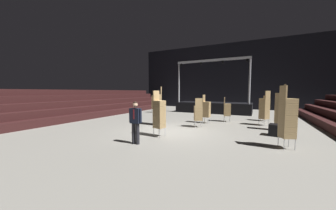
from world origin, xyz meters
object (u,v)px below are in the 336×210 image
Objects in this scene: chair_stack_front_left at (227,109)px; chair_stack_aisle_right at (158,106)px; man_with_tie at (135,120)px; chair_stack_mid_left at (206,109)px; chair_stack_mid_right at (287,117)px; chair_stack_aisle_left at (154,104)px; chair_stack_front_right at (265,108)px; chair_stack_rear_centre at (198,113)px; chair_stack_rear_left at (159,114)px; chair_stack_mid_centre at (280,108)px; stage_riser at (213,107)px; equipment_road_case at (280,130)px; chair_stack_rear_right at (264,108)px.

chair_stack_front_left is 4.90m from chair_stack_aisle_right.
chair_stack_mid_left is (1.27, 5.98, -0.02)m from man_with_tie.
chair_stack_aisle_right is (-6.52, 1.92, 0.04)m from chair_stack_mid_right.
chair_stack_aisle_left is (-4.94, 9.62, -0.10)m from man_with_tie.
chair_stack_front_right is 0.75× the size of chair_stack_aisle_right.
chair_stack_front_right is at bearing 23.65° from chair_stack_rear_centre.
chair_stack_rear_left is at bearing -59.00° from chair_stack_aisle_left.
chair_stack_mid_left is 0.76× the size of chair_stack_mid_centre.
stage_riser is 6.44m from chair_stack_mid_left.
chair_stack_rear_left reaches higher than chair_stack_rear_centre.
chair_stack_rear_left is 2.37× the size of equipment_road_case.
chair_stack_front_right is (2.35, 1.53, 0.04)m from chair_stack_front_left.
chair_stack_aisle_right reaches higher than chair_stack_aisle_left.
equipment_road_case is at bearing -59.01° from stage_riser.
chair_stack_mid_centre is (0.61, -3.23, 0.34)m from chair_stack_front_right.
chair_stack_mid_right is 4.74m from chair_stack_rear_centre.
chair_stack_aisle_right is (-2.51, -2.03, 0.25)m from chair_stack_mid_left.
chair_stack_rear_centre is (0.96, 2.91, -0.21)m from chair_stack_rear_left.
chair_stack_mid_centre reaches higher than chair_stack_rear_right.
chair_stack_aisle_left is at bearing -136.26° from chair_stack_rear_left.
chair_stack_aisle_right is at bearing 103.33° from chair_stack_mid_centre.
man_with_tie is at bearing -30.66° from chair_stack_front_left.
man_with_tie is 7.69m from chair_stack_mid_centre.
chair_stack_rear_right is 4.22m from chair_stack_rear_centre.
chair_stack_mid_right is 2.24m from equipment_road_case.
man_with_tie is 9.95m from chair_stack_front_right.
chair_stack_rear_centre is (-1.20, -2.81, 0.00)m from chair_stack_front_left.
chair_stack_rear_centre is at bearing 173.03° from chair_stack_rear_left.
chair_stack_front_left is at bearing -174.38° from chair_stack_mid_right.
chair_stack_aisle_left is (-10.29, 4.11, -0.38)m from chair_stack_mid_centre.
chair_stack_mid_right reaches higher than chair_stack_aisle_left.
chair_stack_mid_left is at bearing -31.90° from chair_stack_aisle_left.
chair_stack_mid_centre is 1.16× the size of chair_stack_rear_right.
chair_stack_aisle_left is 11.62m from equipment_road_case.
chair_stack_mid_right is 3.49m from chair_stack_mid_centre.
chair_stack_aisle_right reaches higher than man_with_tie.
chair_stack_front_left is 6.12m from chair_stack_rear_left.
stage_riser is 5.72m from chair_stack_front_right.
chair_stack_front_right is at bearing 132.01° from chair_stack_mid_left.
chair_stack_mid_right reaches higher than chair_stack_front_left.
chair_stack_rear_left is (-5.05, -0.53, -0.08)m from chair_stack_mid_right.
chair_stack_front_left is 5.95m from chair_stack_mid_right.
chair_stack_rear_left is (-0.06, -10.85, 0.47)m from stage_riser.
chair_stack_aisle_left is at bearing 0.17° from chair_stack_aisle_right.
chair_stack_rear_right is at bearing 67.16° from chair_stack_front_left.
chair_stack_front_left is at bearing 59.98° from chair_stack_mid_centre.
chair_stack_mid_centre is 1.16× the size of chair_stack_rear_left.
man_with_tie is 6.69m from equipment_road_case.
chair_stack_mid_right is 1.35× the size of chair_stack_rear_centre.
chair_stack_mid_left is 0.88× the size of chair_stack_rear_left.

